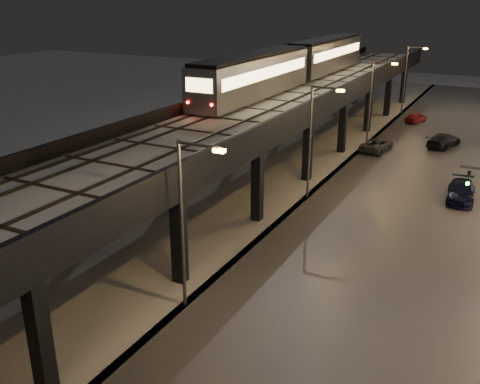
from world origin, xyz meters
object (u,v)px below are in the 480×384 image
at_px(subway_train, 295,63).
at_px(car_far_white, 416,118).
at_px(car_onc_white, 461,192).
at_px(car_mid_silver, 376,145).
at_px(car_mid_dark, 444,141).

xyz_separation_m(subway_train, car_far_white, (10.51, 15.68, -7.88)).
xyz_separation_m(car_far_white, car_onc_white, (8.32, -26.73, 0.09)).
relative_size(car_mid_silver, car_mid_dark, 0.97).
bearing_deg(subway_train, car_onc_white, -30.40).
bearing_deg(car_onc_white, subway_train, 145.55).
relative_size(subway_train, car_mid_dark, 7.79).
xyz_separation_m(car_mid_silver, car_far_white, (1.16, 15.61, -0.05)).
xyz_separation_m(car_mid_silver, car_onc_white, (9.48, -11.13, 0.04)).
bearing_deg(car_mid_silver, car_mid_dark, -135.29).
bearing_deg(car_far_white, car_mid_dark, 130.30).
xyz_separation_m(subway_train, car_mid_dark, (15.33, 4.83, -7.78)).
xyz_separation_m(car_mid_dark, car_far_white, (-4.83, 10.86, -0.10)).
distance_m(car_mid_dark, car_onc_white, 16.26).
height_order(subway_train, car_onc_white, subway_train).
relative_size(car_mid_silver, car_far_white, 1.32).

